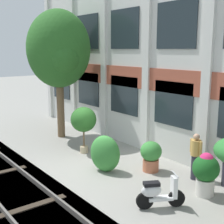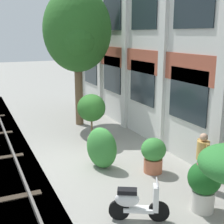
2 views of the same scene
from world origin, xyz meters
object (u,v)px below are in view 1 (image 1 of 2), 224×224
at_px(potted_plant_tall_urn, 84,120).
at_px(resident_by_doorway, 196,155).
at_px(scooter_near_curb, 158,193).
at_px(potted_plant_glazed_jar, 206,171).
at_px(topiary_hedge, 105,153).
at_px(potted_plant_stone_basin, 151,155).
at_px(broadleaf_tree, 59,51).

height_order(potted_plant_tall_urn, resident_by_doorway, potted_plant_tall_urn).
bearing_deg(scooter_near_curb, potted_plant_glazed_jar, 18.53).
relative_size(potted_plant_glazed_jar, topiary_hedge, 1.00).
height_order(potted_plant_stone_basin, potted_plant_glazed_jar, potted_plant_glazed_jar).
distance_m(potted_plant_stone_basin, topiary_hedge, 1.64).
distance_m(scooter_near_curb, resident_by_doorway, 2.50).
height_order(potted_plant_tall_urn, topiary_hedge, potted_plant_tall_urn).
height_order(scooter_near_curb, resident_by_doorway, resident_by_doorway).
bearing_deg(topiary_hedge, potted_plant_glazed_jar, 20.57).
height_order(potted_plant_stone_basin, potted_plant_tall_urn, potted_plant_tall_urn).
xyz_separation_m(potted_plant_stone_basin, topiary_hedge, (-0.98, -1.31, 0.05)).
relative_size(potted_plant_tall_urn, topiary_hedge, 1.49).
bearing_deg(topiary_hedge, potted_plant_tall_urn, 167.06).
bearing_deg(resident_by_doorway, scooter_near_curb, 24.04).
distance_m(potted_plant_glazed_jar, scooter_near_curb, 1.72).
relative_size(potted_plant_tall_urn, resident_by_doorway, 1.24).
bearing_deg(potted_plant_tall_urn, topiary_hedge, -12.94).
bearing_deg(scooter_near_curb, resident_by_doorway, 43.61).
distance_m(potted_plant_glazed_jar, topiary_hedge, 3.55).
distance_m(potted_plant_glazed_jar, resident_by_doorway, 1.18).
bearing_deg(broadleaf_tree, potted_plant_tall_urn, -9.12).
relative_size(potted_plant_tall_urn, potted_plant_glazed_jar, 1.48).
distance_m(broadleaf_tree, scooter_near_curb, 8.94).
relative_size(broadleaf_tree, potted_plant_stone_basin, 5.62).
height_order(broadleaf_tree, resident_by_doorway, broadleaf_tree).
xyz_separation_m(potted_plant_stone_basin, potted_plant_glazed_jar, (2.34, -0.06, 0.15)).
height_order(broadleaf_tree, potted_plant_glazed_jar, broadleaf_tree).
xyz_separation_m(potted_plant_stone_basin, potted_plant_tall_urn, (-3.16, -0.81, 0.80)).
height_order(scooter_near_curb, topiary_hedge, topiary_hedge).
relative_size(broadleaf_tree, resident_by_doorway, 3.89).
xyz_separation_m(broadleaf_tree, topiary_hedge, (4.97, -0.95, -3.54)).
distance_m(potted_plant_stone_basin, potted_plant_tall_urn, 3.36).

